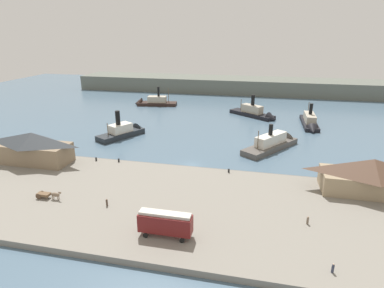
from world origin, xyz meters
TOP-DOWN VIEW (x-y plane):
  - ground_plane at (0.00, 0.00)m, footprint 320.00×320.00m
  - quay_promenade at (0.00, -22.00)m, footprint 110.00×36.00m
  - seawall_edge at (0.00, -3.60)m, footprint 110.00×0.80m
  - ferry_shed_west_terminal at (-39.36, -9.77)m, footprint 18.76×7.97m
  - ferry_shed_central_terminal at (40.60, -9.06)m, footprint 19.89×8.57m
  - street_tram at (3.09, -33.09)m, footprint 8.96×2.56m
  - horse_cart at (-23.95, -26.13)m, footprint 5.55×1.47m
  - pedestrian_near_east_shed at (-10.97, -26.24)m, footprint 0.39×0.39m
  - pedestrian_at_waters_edge at (28.69, -36.17)m, footprint 0.38×0.38m
  - pedestrian_near_west_shed at (26.62, -24.24)m, footprint 0.38×0.38m
  - mooring_post_center_west at (-18.27, -4.98)m, footprint 0.44×0.44m
  - mooring_post_center_east at (-24.45, -5.52)m, footprint 0.44×0.44m
  - mooring_post_east at (10.55, -5.37)m, footprint 0.44×0.44m
  - ferry_outer_harbor at (15.37, 54.23)m, footprint 20.66×16.81m
  - ferry_moored_east at (-27.14, 19.21)m, footprint 13.07×18.15m
  - ferry_approaching_east at (-33.87, 66.19)m, footprint 20.55×8.58m
  - ferry_mid_harbor at (35.16, 44.59)m, footprint 5.10×22.10m
  - ferry_departing_north at (21.99, 18.60)m, footprint 17.77×22.20m
  - far_headland at (0.00, 110.00)m, footprint 180.00×24.00m

SIDE VIEW (x-z plane):
  - ground_plane at x=0.00m, z-range 0.00..0.00m
  - seawall_edge at x=0.00m, z-range 0.00..1.00m
  - quay_promenade at x=0.00m, z-range 0.00..1.20m
  - ferry_approaching_east at x=-33.87m, z-range -3.95..6.78m
  - ferry_mid_harbor at x=35.16m, z-range -3.44..6.37m
  - ferry_outer_harbor at x=15.37m, z-range -3.73..6.82m
  - ferry_departing_north at x=21.99m, z-range -3.21..6.32m
  - mooring_post_center_west at x=-18.27m, z-range 1.20..2.10m
  - mooring_post_center_east at x=-24.45m, z-range 1.20..2.10m
  - mooring_post_east at x=10.55m, z-range 1.20..2.10m
  - ferry_moored_east at x=-27.14m, z-range -3.66..7.02m
  - pedestrian_at_waters_edge at x=28.69m, z-range 1.13..2.65m
  - pedestrian_near_west_shed at x=26.62m, z-range 1.13..2.68m
  - pedestrian_near_east_shed at x=-10.97m, z-range 1.13..2.72m
  - horse_cart at x=-23.95m, z-range 1.20..3.07m
  - street_tram at x=3.09m, z-range 1.56..6.05m
  - far_headland at x=0.00m, z-range 0.00..8.00m
  - ferry_shed_central_terminal at x=40.60m, z-range 1.26..8.85m
  - ferry_shed_west_terminal at x=-39.36m, z-range 1.27..9.31m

